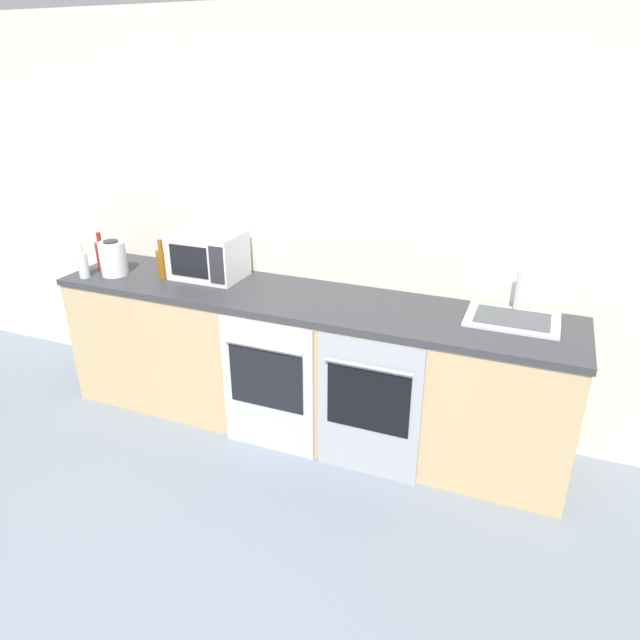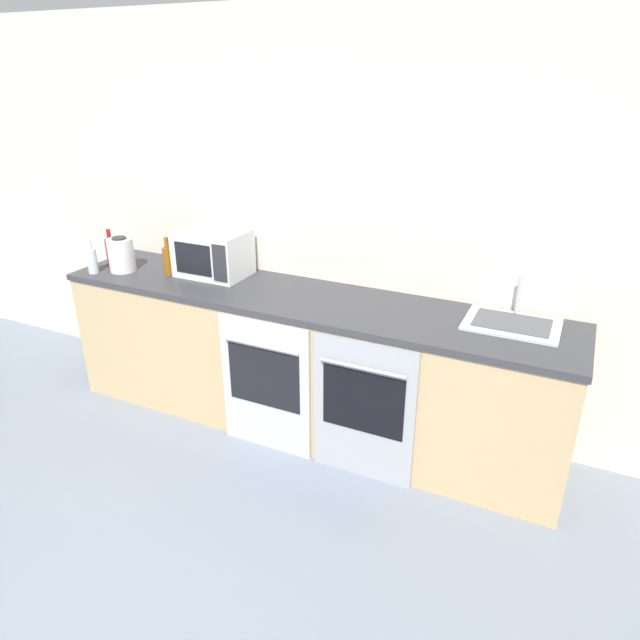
{
  "view_description": "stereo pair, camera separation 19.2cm",
  "coord_description": "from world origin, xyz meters",
  "px_view_note": "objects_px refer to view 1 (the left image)",
  "views": [
    {
      "loc": [
        1.33,
        -1.07,
        2.23
      ],
      "look_at": [
        0.11,
        1.94,
        0.79
      ],
      "focal_mm": 32.0,
      "sensor_mm": 36.0,
      "label": 1
    },
    {
      "loc": [
        1.51,
        -0.99,
        2.23
      ],
      "look_at": [
        0.11,
        1.94,
        0.79
      ],
      "focal_mm": 32.0,
      "sensor_mm": 36.0,
      "label": 2
    }
  ],
  "objects_px": {
    "kettle": "(113,258)",
    "oven_right": "(368,409)",
    "oven_left": "(267,387)",
    "bottle_red": "(102,255)",
    "microwave": "(208,255)",
    "bottle_amber": "(162,263)",
    "sink": "(512,318)",
    "bottle_clear": "(83,264)"
  },
  "relations": [
    {
      "from": "microwave",
      "to": "bottle_amber",
      "type": "bearing_deg",
      "value": -156.29
    },
    {
      "from": "bottle_amber",
      "to": "bottle_clear",
      "type": "bearing_deg",
      "value": -157.26
    },
    {
      "from": "sink",
      "to": "oven_left",
      "type": "bearing_deg",
      "value": -161.33
    },
    {
      "from": "bottle_amber",
      "to": "sink",
      "type": "xyz_separation_m",
      "value": [
        2.26,
        0.13,
        -0.09
      ]
    },
    {
      "from": "oven_right",
      "to": "bottle_amber",
      "type": "distance_m",
      "value": 1.71
    },
    {
      "from": "bottle_red",
      "to": "bottle_clear",
      "type": "relative_size",
      "value": 1.11
    },
    {
      "from": "kettle",
      "to": "sink",
      "type": "height_order",
      "value": "sink"
    },
    {
      "from": "bottle_red",
      "to": "kettle",
      "type": "xyz_separation_m",
      "value": [
        0.16,
        -0.07,
        0.01
      ]
    },
    {
      "from": "oven_right",
      "to": "sink",
      "type": "bearing_deg",
      "value": 33.2
    },
    {
      "from": "oven_left",
      "to": "bottle_red",
      "type": "bearing_deg",
      "value": 167.87
    },
    {
      "from": "bottle_clear",
      "to": "kettle",
      "type": "bearing_deg",
      "value": 39.39
    },
    {
      "from": "oven_right",
      "to": "bottle_amber",
      "type": "bearing_deg",
      "value": 168.51
    },
    {
      "from": "kettle",
      "to": "sink",
      "type": "xyz_separation_m",
      "value": [
        2.6,
        0.21,
        -0.1
      ]
    },
    {
      "from": "bottle_clear",
      "to": "bottle_amber",
      "type": "distance_m",
      "value": 0.53
    },
    {
      "from": "kettle",
      "to": "oven_right",
      "type": "bearing_deg",
      "value": -7.1
    },
    {
      "from": "bottle_amber",
      "to": "sink",
      "type": "relative_size",
      "value": 0.52
    },
    {
      "from": "oven_left",
      "to": "bottle_amber",
      "type": "height_order",
      "value": "bottle_amber"
    },
    {
      "from": "oven_left",
      "to": "bottle_amber",
      "type": "distance_m",
      "value": 1.14
    },
    {
      "from": "bottle_red",
      "to": "microwave",
      "type": "bearing_deg",
      "value": 9.9
    },
    {
      "from": "sink",
      "to": "oven_right",
      "type": "bearing_deg",
      "value": -146.8
    },
    {
      "from": "oven_left",
      "to": "oven_right",
      "type": "relative_size",
      "value": 1.0
    },
    {
      "from": "bottle_red",
      "to": "kettle",
      "type": "bearing_deg",
      "value": -23.02
    },
    {
      "from": "oven_right",
      "to": "bottle_red",
      "type": "xyz_separation_m",
      "value": [
        -2.08,
        0.31,
        0.59
      ]
    },
    {
      "from": "oven_right",
      "to": "bottle_clear",
      "type": "xyz_separation_m",
      "value": [
        -2.06,
        0.11,
        0.58
      ]
    },
    {
      "from": "bottle_clear",
      "to": "bottle_amber",
      "type": "bearing_deg",
      "value": 22.74
    },
    {
      "from": "bottle_clear",
      "to": "microwave",
      "type": "bearing_deg",
      "value": 23.1
    },
    {
      "from": "oven_left",
      "to": "kettle",
      "type": "xyz_separation_m",
      "value": [
        -1.27,
        0.24,
        0.6
      ]
    },
    {
      "from": "oven_left",
      "to": "kettle",
      "type": "height_order",
      "value": "kettle"
    },
    {
      "from": "oven_left",
      "to": "oven_right",
      "type": "xyz_separation_m",
      "value": [
        0.64,
        0.0,
        0.0
      ]
    },
    {
      "from": "oven_left",
      "to": "microwave",
      "type": "xyz_separation_m",
      "value": [
        -0.64,
        0.45,
        0.64
      ]
    },
    {
      "from": "microwave",
      "to": "sink",
      "type": "height_order",
      "value": "microwave"
    },
    {
      "from": "oven_right",
      "to": "microwave",
      "type": "height_order",
      "value": "microwave"
    },
    {
      "from": "sink",
      "to": "bottle_amber",
      "type": "bearing_deg",
      "value": -176.7
    },
    {
      "from": "microwave",
      "to": "bottle_clear",
      "type": "xyz_separation_m",
      "value": [
        -0.78,
        -0.33,
        -0.06
      ]
    },
    {
      "from": "oven_right",
      "to": "sink",
      "type": "relative_size",
      "value": 1.73
    },
    {
      "from": "kettle",
      "to": "bottle_clear",
      "type": "bearing_deg",
      "value": -140.61
    },
    {
      "from": "bottle_amber",
      "to": "kettle",
      "type": "height_order",
      "value": "bottle_amber"
    },
    {
      "from": "bottle_clear",
      "to": "kettle",
      "type": "xyz_separation_m",
      "value": [
        0.15,
        0.12,
        0.02
      ]
    },
    {
      "from": "bottle_red",
      "to": "sink",
      "type": "xyz_separation_m",
      "value": [
        2.76,
        0.14,
        -0.09
      ]
    },
    {
      "from": "oven_left",
      "to": "bottle_amber",
      "type": "bearing_deg",
      "value": 161.01
    },
    {
      "from": "microwave",
      "to": "bottle_red",
      "type": "height_order",
      "value": "microwave"
    },
    {
      "from": "oven_right",
      "to": "sink",
      "type": "height_order",
      "value": "sink"
    }
  ]
}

